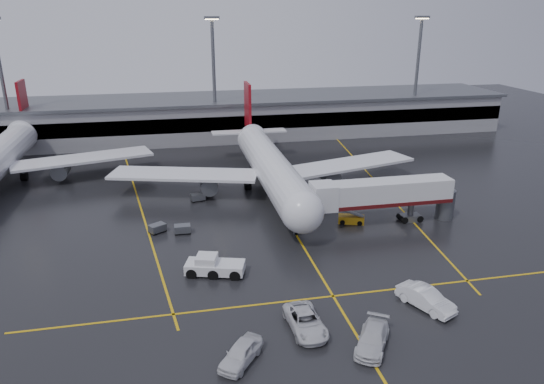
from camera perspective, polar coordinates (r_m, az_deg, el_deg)
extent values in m
plane|color=black|center=(69.94, 1.27, -2.42)|extent=(220.00, 220.00, 0.00)
cube|color=gold|center=(69.94, 1.27, -2.42)|extent=(0.25, 90.00, 0.02)
cube|color=gold|center=(51.01, 6.93, -11.62)|extent=(60.00, 0.25, 0.02)
cube|color=gold|center=(77.87, -14.93, -0.74)|extent=(9.99, 69.35, 0.02)
cube|color=gold|center=(84.29, 11.74, 1.10)|extent=(7.57, 69.64, 0.02)
cube|color=gray|center=(114.24, -4.17, 8.45)|extent=(120.00, 18.00, 8.00)
cube|color=black|center=(105.60, -3.52, 7.79)|extent=(120.00, 0.40, 3.00)
cube|color=#595B60|center=(113.47, -4.22, 10.58)|extent=(122.00, 19.00, 0.60)
cylinder|color=#595B60|center=(110.21, -28.08, 10.28)|extent=(0.70, 0.70, 25.00)
cylinder|color=#595B60|center=(106.40, -6.56, 12.17)|extent=(0.70, 0.70, 25.00)
cube|color=#595B60|center=(105.48, -6.85, 19.02)|extent=(3.00, 1.20, 0.50)
cube|color=#FFE5B2|center=(105.48, -6.84, 18.86)|extent=(2.60, 0.90, 0.20)
cylinder|color=#595B60|center=(119.24, 16.03, 12.37)|extent=(0.70, 0.70, 25.00)
cube|color=#595B60|center=(118.41, 16.64, 18.46)|extent=(3.00, 1.20, 0.50)
cube|color=#FFE5B2|center=(118.42, 16.63, 18.31)|extent=(2.60, 0.90, 0.20)
cylinder|color=silver|center=(75.89, -0.06, 2.76)|extent=(5.20, 36.00, 5.20)
sphere|color=silver|center=(59.38, 3.46, -2.26)|extent=(5.20, 5.20, 5.20)
cone|color=silver|center=(95.69, -2.62, 6.73)|extent=(4.94, 8.00, 4.94)
cube|color=maroon|center=(95.67, -2.77, 9.72)|extent=(0.50, 5.50, 8.50)
cube|color=silver|center=(95.64, -2.62, 6.84)|extent=(14.00, 3.00, 0.25)
cube|color=silver|center=(76.62, -9.93, 2.00)|extent=(22.80, 11.83, 0.40)
cube|color=silver|center=(81.45, 8.66, 3.14)|extent=(22.80, 11.83, 0.40)
cylinder|color=#595B60|center=(76.26, -7.22, 0.95)|extent=(2.60, 4.50, 2.60)
cylinder|color=#595B60|center=(79.84, 6.49, 1.85)|extent=(2.60, 4.50, 2.60)
cylinder|color=#595B60|center=(63.29, 2.70, -3.94)|extent=(0.56, 0.56, 2.00)
cylinder|color=#595B60|center=(79.14, -2.77, 1.03)|extent=(0.56, 0.56, 2.00)
cylinder|color=#595B60|center=(80.32, 1.75, 1.33)|extent=(0.56, 0.56, 2.00)
cylinder|color=black|center=(63.52, 2.69, -4.39)|extent=(0.40, 1.10, 1.10)
cylinder|color=black|center=(79.29, -2.76, 0.72)|extent=(1.00, 1.40, 1.40)
cylinder|color=black|center=(80.46, 1.74, 1.03)|extent=(1.00, 1.40, 1.40)
cone|color=silver|center=(109.73, -26.07, 6.44)|extent=(4.94, 8.00, 4.94)
cube|color=maroon|center=(109.82, -26.34, 9.03)|extent=(0.50, 5.50, 8.50)
cube|color=silver|center=(109.69, -26.08, 6.54)|extent=(14.00, 3.00, 0.25)
cube|color=silver|center=(89.27, -20.58, 3.57)|extent=(22.80, 11.83, 0.40)
cylinder|color=#595B60|center=(89.33, -22.77, 2.35)|extent=(2.60, 4.50, 2.60)
cylinder|color=#595B60|center=(92.92, -26.28, 1.82)|extent=(0.56, 0.56, 2.00)
cylinder|color=black|center=(93.04, -26.24, 1.56)|extent=(1.00, 1.40, 1.40)
cube|color=silver|center=(66.73, 12.57, 0.01)|extent=(18.00, 3.20, 3.00)
cube|color=#4A0C0E|center=(67.18, 12.49, -1.03)|extent=(18.00, 3.30, 0.50)
cube|color=silver|center=(63.90, 5.83, -0.50)|extent=(3.00, 3.40, 3.30)
cylinder|color=#595B60|center=(69.42, 15.41, -2.01)|extent=(0.80, 0.80, 3.00)
cube|color=#595B60|center=(69.81, 15.33, -2.81)|extent=(2.60, 1.60, 0.90)
cylinder|color=#595B60|center=(71.60, 19.02, -1.30)|extent=(2.40, 2.40, 4.00)
cylinder|color=black|center=(69.33, 14.52, -2.89)|extent=(0.90, 1.80, 0.90)
cylinder|color=black|center=(70.30, 16.14, -2.73)|extent=(0.90, 1.80, 0.90)
cube|color=silver|center=(54.48, -6.46, -8.45)|extent=(6.64, 4.14, 1.06)
cube|color=silver|center=(54.24, -7.42, -7.57)|extent=(2.64, 2.64, 0.88)
cube|color=black|center=(54.24, -7.42, -7.57)|extent=(2.38, 2.38, 0.80)
cylinder|color=black|center=(55.10, -8.82, -8.59)|extent=(1.86, 2.87, 1.15)
cylinder|color=black|center=(54.63, -6.44, -8.74)|extent=(1.86, 2.87, 1.15)
cylinder|color=black|center=(54.26, -4.03, -8.87)|extent=(1.86, 2.87, 1.15)
cube|color=orange|center=(67.47, 8.95, -3.06)|extent=(3.64, 2.45, 1.03)
cube|color=#595B60|center=(67.10, 8.99, -2.29)|extent=(3.33, 1.88, 1.17)
cylinder|color=black|center=(67.54, 7.99, -3.20)|extent=(1.15, 1.72, 0.65)
cylinder|color=black|center=(67.60, 9.89, -3.29)|extent=(1.15, 1.72, 0.65)
imported|color=silver|center=(45.67, 3.82, -14.41)|extent=(3.09, 6.15, 1.67)
imported|color=silver|center=(44.42, 11.32, -15.95)|extent=(4.91, 5.95, 1.63)
imported|color=white|center=(50.62, 17.01, -11.44)|extent=(4.29, 6.14, 1.92)
imported|color=silver|center=(42.15, -3.55, -17.74)|extent=(4.51, 5.06, 1.66)
cube|color=#595B60|center=(64.56, -10.11, -4.09)|extent=(2.01, 1.31, 0.90)
cylinder|color=black|center=(64.29, -10.78, -4.70)|extent=(0.40, 0.20, 0.40)
cylinder|color=black|center=(64.30, -9.35, -4.60)|extent=(0.40, 0.20, 0.40)
cylinder|color=black|center=(65.21, -10.80, -4.34)|extent=(0.40, 0.20, 0.40)
cylinder|color=black|center=(65.22, -9.39, -4.24)|extent=(0.40, 0.20, 0.40)
cube|color=#595B60|center=(65.42, -12.85, -3.96)|extent=(2.39, 2.17, 0.90)
cylinder|color=black|center=(64.85, -13.19, -4.66)|extent=(0.40, 0.20, 0.40)
cylinder|color=black|center=(65.59, -12.00, -4.28)|extent=(0.40, 0.20, 0.40)
cylinder|color=black|center=(65.65, -13.65, -4.39)|extent=(0.40, 0.20, 0.40)
cylinder|color=black|center=(66.37, -12.46, -4.02)|extent=(0.40, 0.20, 0.40)
cube|color=#595B60|center=(75.00, -8.40, -0.54)|extent=(2.23, 1.69, 0.90)
cylinder|color=black|center=(74.52, -8.87, -1.08)|extent=(0.40, 0.20, 0.40)
cylinder|color=black|center=(74.91, -7.69, -0.91)|extent=(0.40, 0.20, 0.40)
cylinder|color=black|center=(75.43, -9.07, -0.83)|extent=(0.40, 0.20, 0.40)
cylinder|color=black|center=(75.81, -7.91, -0.66)|extent=(0.40, 0.20, 0.40)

